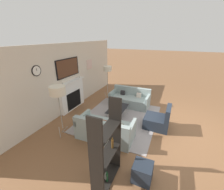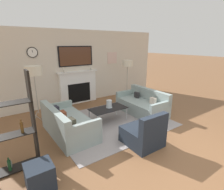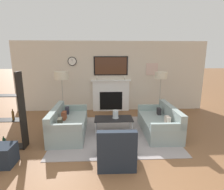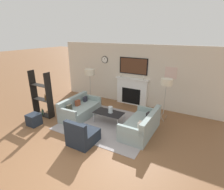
# 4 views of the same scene
# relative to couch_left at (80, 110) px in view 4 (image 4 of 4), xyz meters

# --- Properties ---
(ground_plane) EXTENTS (60.00, 60.00, 0.00)m
(ground_plane) POSITION_rel_couch_left_xyz_m (1.28, -2.19, -0.28)
(ground_plane) COLOR brown
(fireplace_wall) EXTENTS (7.46, 0.28, 2.70)m
(fireplace_wall) POSITION_rel_couch_left_xyz_m (1.28, 2.25, 0.96)
(fireplace_wall) COLOR beige
(fireplace_wall) RESTS_ON ground_plane
(area_rug) EXTENTS (3.18, 2.67, 0.01)m
(area_rug) POSITION_rel_couch_left_xyz_m (1.28, 0.00, -0.27)
(area_rug) COLOR gray
(area_rug) RESTS_ON ground_plane
(couch_left) EXTENTS (0.91, 1.73, 0.75)m
(couch_left) POSITION_rel_couch_left_xyz_m (0.00, 0.00, 0.00)
(couch_left) COLOR #8C9D9A
(couch_left) RESTS_ON ground_plane
(couch_right) EXTENTS (0.87, 1.73, 0.77)m
(couch_right) POSITION_rel_couch_left_xyz_m (2.57, 0.00, -0.01)
(couch_right) COLOR #8C9D9A
(couch_right) RESTS_ON ground_plane
(armchair) EXTENTS (0.74, 0.81, 0.81)m
(armchair) POSITION_rel_couch_left_xyz_m (1.23, -1.41, -0.02)
(armchair) COLOR #1F2732
(armchair) RESTS_ON ground_plane
(coffee_table) EXTENTS (1.07, 0.58, 0.41)m
(coffee_table) POSITION_rel_couch_left_xyz_m (1.27, 0.08, 0.11)
(coffee_table) COLOR black
(coffee_table) RESTS_ON ground_plane
(hurricane_candle) EXTENTS (0.18, 0.18, 0.23)m
(hurricane_candle) POSITION_rel_couch_left_xyz_m (1.33, 0.12, 0.23)
(hurricane_candle) COLOR silver
(hurricane_candle) RESTS_ON coffee_table
(floor_lamp_left) EXTENTS (0.45, 0.45, 1.64)m
(floor_lamp_left) POSITION_rel_couch_left_xyz_m (-0.40, 1.28, 1.21)
(floor_lamp_left) COLOR #9E998E
(floor_lamp_left) RESTS_ON ground_plane
(floor_lamp_right) EXTENTS (0.41, 0.41, 1.62)m
(floor_lamp_right) POSITION_rel_couch_left_xyz_m (2.96, 1.28, 1.19)
(floor_lamp_right) COLOR #9E998E
(floor_lamp_right) RESTS_ON ground_plane
(shelf_unit) EXTENTS (0.90, 0.28, 1.80)m
(shelf_unit) POSITION_rel_couch_left_xyz_m (-1.29, -0.67, 0.53)
(shelf_unit) COLOR black
(shelf_unit) RESTS_ON ground_plane
(ottoman) EXTENTS (0.41, 0.41, 0.42)m
(ottoman) POSITION_rel_couch_left_xyz_m (-0.99, -1.37, -0.07)
(ottoman) COLOR #1F2732
(ottoman) RESTS_ON ground_plane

